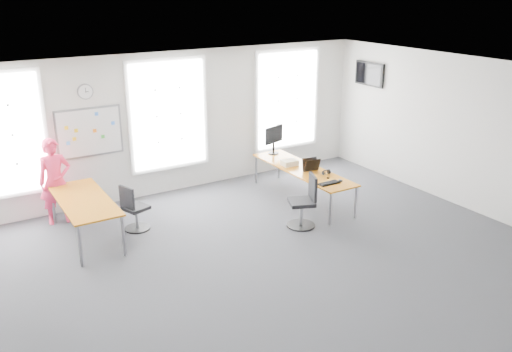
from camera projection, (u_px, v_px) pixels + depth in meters
floor at (254, 272)px, 8.52m from camera, size 10.00×10.00×0.00m
ceiling at (254, 82)px, 7.52m from camera, size 10.00×10.00×0.00m
wall_back at (155, 126)px, 11.24m from camera, size 10.00×0.00×10.00m
wall_front at (487, 317)px, 4.80m from camera, size 10.00×0.00×10.00m
wall_right at (475, 136)px, 10.47m from camera, size 0.00×10.00×10.00m
window_mid at (168, 115)px, 11.29m from camera, size 1.60×0.06×2.20m
window_right at (287, 100)px, 12.76m from camera, size 1.60×0.06×2.20m
desk_right at (302, 171)px, 11.21m from camera, size 0.74×2.77×0.68m
desk_left at (84, 202)px, 9.42m from camera, size 0.83×2.07×0.75m
chair_right at (305, 204)px, 10.00m from camera, size 0.59×0.59×1.00m
chair_left at (134, 211)px, 9.86m from camera, size 0.51×0.51×0.88m
person at (55, 181)px, 10.05m from camera, size 0.62×0.43×1.64m
whiteboard at (90, 132)px, 10.54m from camera, size 1.20×0.03×0.90m
wall_clock at (85, 92)px, 10.27m from camera, size 0.30×0.04×0.30m
tv at (369, 74)px, 12.59m from camera, size 0.06×0.90×0.55m
keyboard at (329, 183)px, 10.33m from camera, size 0.43×0.16×0.02m
mouse at (340, 181)px, 10.44m from camera, size 0.08×0.12×0.04m
lens_cap at (328, 178)px, 10.64m from camera, size 0.07×0.07×0.01m
headphones at (326, 172)px, 10.83m from camera, size 0.17×0.09×0.10m
laptop_sleeve at (311, 165)px, 11.00m from camera, size 0.34×0.22×0.27m
paper_stack at (290, 163)px, 11.38m from camera, size 0.34×0.26×0.11m
monitor at (274, 137)px, 12.04m from camera, size 0.56×0.24×0.64m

